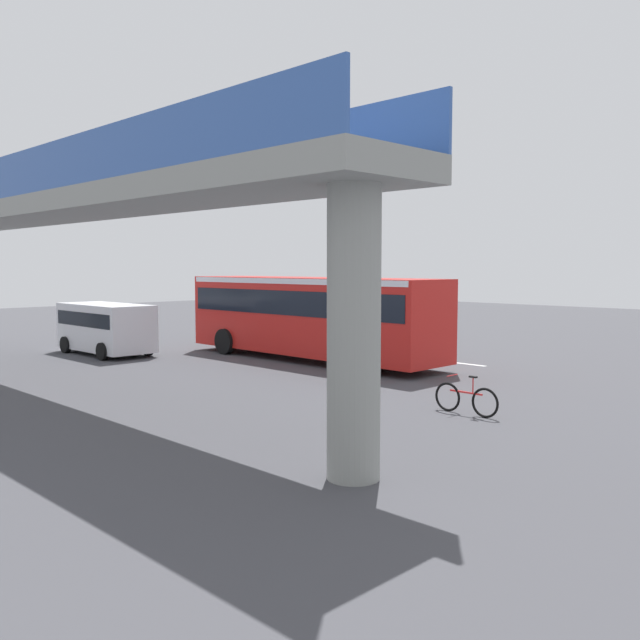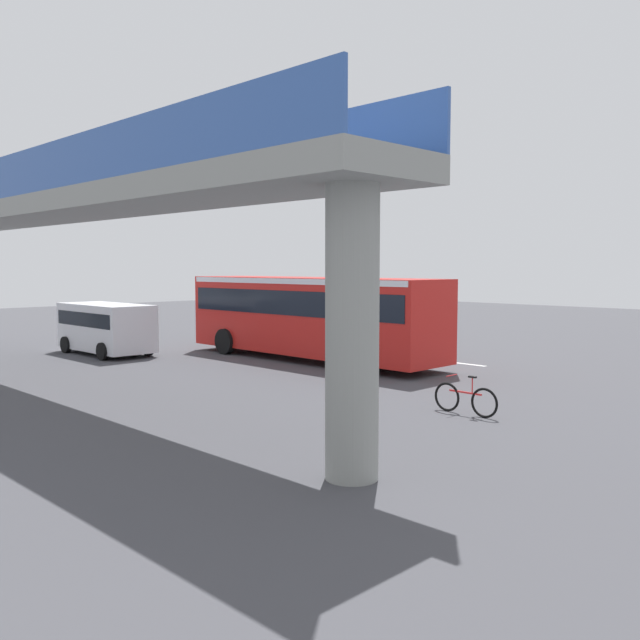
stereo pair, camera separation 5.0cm
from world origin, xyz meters
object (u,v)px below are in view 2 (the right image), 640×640
at_px(parked_van, 106,325).
at_px(traffic_sign, 365,306).
at_px(city_bus, 310,311).
at_px(bicycle_red, 465,399).
at_px(pedestrian, 307,325).

height_order(parked_van, traffic_sign, traffic_sign).
relative_size(city_bus, parked_van, 2.40).
bearing_deg(bicycle_red, parked_van, 2.33).
xyz_separation_m(city_bus, parked_van, (7.10, 4.71, -0.70)).
relative_size(parked_van, traffic_sign, 1.71).
relative_size(bicycle_red, pedestrian, 0.99).
bearing_deg(pedestrian, city_bus, 137.44).
bearing_deg(pedestrian, parked_van, 69.14).
xyz_separation_m(parked_van, bicycle_red, (-16.61, -0.68, -0.81)).
bearing_deg(traffic_sign, parked_van, 50.32).
bearing_deg(pedestrian, bicycle_red, 150.38).
bearing_deg(traffic_sign, pedestrian, -1.54).
bearing_deg(city_bus, pedestrian, -42.56).
bearing_deg(pedestrian, traffic_sign, 178.46).
bearing_deg(traffic_sign, bicycle_red, 142.38).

